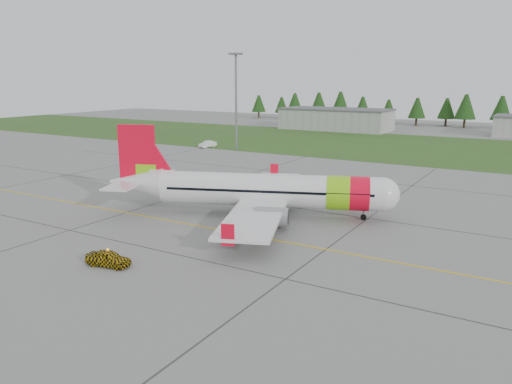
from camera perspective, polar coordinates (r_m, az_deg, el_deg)
The scene contains 9 objects.
ground at distance 44.61m, azimuth -8.17°, elevation -7.29°, with size 320.00×320.00×0.00m, color gray.
aircraft at distance 56.22m, azimuth 0.75°, elevation 0.18°, with size 31.91×30.32×10.10m.
follow_me_car at distance 43.16m, azimuth -16.64°, elevation -5.67°, with size 1.57×1.33×3.90m, color gold.
service_van at distance 113.10m, azimuth -5.58°, elevation 6.23°, with size 1.58×1.49×4.53m, color white.
grass_strip at distance 118.45m, azimuth 17.53°, elevation 4.90°, with size 320.00×50.00×0.03m, color #30561E.
taxi_guideline at distance 50.72m, azimuth -2.51°, elevation -4.65°, with size 120.00×0.25×0.02m, color gold.
hangar_west at distance 153.73m, azimuth 9.08°, elevation 8.16°, with size 32.00×14.00×6.00m, color #A8A8A3.
floodlight_mast at distance 107.85m, azimuth -2.28°, elevation 10.08°, with size 0.50×0.50×20.00m, color slate.
treeline at distance 172.78m, azimuth 22.04°, elevation 8.56°, with size 160.00×8.00×10.00m, color #1C3F14, non-canonical shape.
Camera 1 is at (26.54, -32.42, 15.30)m, focal length 35.00 mm.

